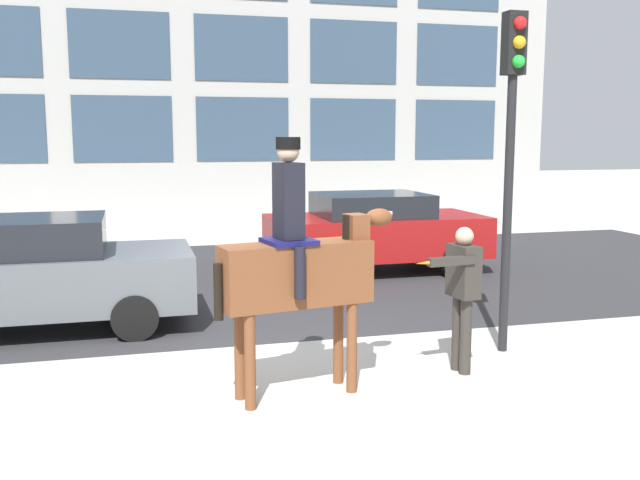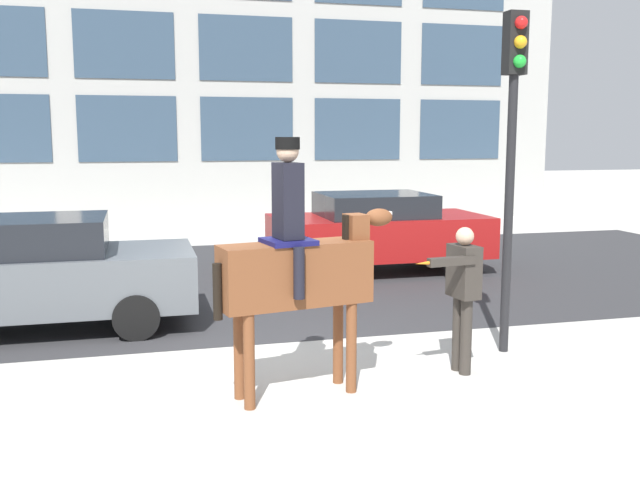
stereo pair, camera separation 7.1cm
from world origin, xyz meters
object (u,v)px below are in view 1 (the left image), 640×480
object	(u,v)px
pedestrian_bystander	(462,288)
street_car_near_lane	(31,273)
mounted_horse_lead	(299,267)
traffic_light	(511,129)
street_car_far_lane	(375,231)

from	to	relation	value
pedestrian_bystander	street_car_near_lane	bearing A→B (deg)	-39.47
mounted_horse_lead	traffic_light	world-z (taller)	traffic_light
mounted_horse_lead	pedestrian_bystander	size ratio (longest dim) A/B	1.59
pedestrian_bystander	traffic_light	bearing A→B (deg)	-152.81
pedestrian_bystander	street_car_near_lane	xyz separation A→B (m)	(-4.85, 3.08, -0.17)
mounted_horse_lead	street_car_near_lane	size ratio (longest dim) A/B	0.62
mounted_horse_lead	street_car_near_lane	bearing A→B (deg)	121.18
pedestrian_bystander	street_car_far_lane	xyz separation A→B (m)	(1.05, 5.90, -0.16)
pedestrian_bystander	street_car_near_lane	size ratio (longest dim) A/B	0.39
pedestrian_bystander	mounted_horse_lead	bearing A→B (deg)	-0.32
traffic_light	street_car_near_lane	bearing A→B (deg)	156.49
pedestrian_bystander	traffic_light	world-z (taller)	traffic_light
pedestrian_bystander	street_car_far_lane	size ratio (longest dim) A/B	0.40
mounted_horse_lead	street_car_near_lane	distance (m)	4.45
mounted_horse_lead	traffic_light	distance (m)	3.21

